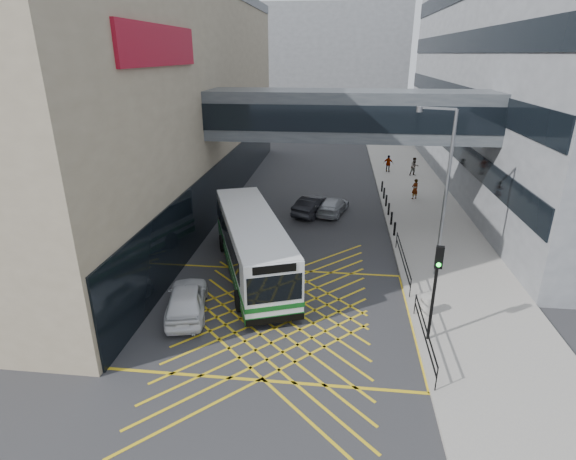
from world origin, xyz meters
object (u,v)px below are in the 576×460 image
(traffic_light, at_px, (436,280))
(litter_bin, at_px, (426,305))
(car_white, at_px, (187,299))
(car_silver, at_px, (333,205))
(car_dark, at_px, (314,205))
(street_lamp, at_px, (443,185))
(pedestrian_c, at_px, (388,164))
(pedestrian_b, at_px, (414,167))
(pedestrian_a, at_px, (415,189))
(bus, at_px, (252,243))

(traffic_light, relative_size, litter_bin, 4.83)
(car_white, relative_size, car_silver, 1.14)
(car_dark, distance_m, traffic_light, 16.62)
(street_lamp, xyz_separation_m, pedestrian_c, (-0.28, 22.26, -4.09))
(traffic_light, bearing_deg, pedestrian_b, 90.18)
(street_lamp, height_order, litter_bin, street_lamp)
(car_white, height_order, traffic_light, traffic_light)
(car_white, distance_m, litter_bin, 10.84)
(car_dark, bearing_deg, pedestrian_a, -127.57)
(car_white, bearing_deg, bus, -129.02)
(pedestrian_a, xyz_separation_m, pedestrian_c, (-1.29, 8.82, 0.01))
(bus, xyz_separation_m, car_white, (-2.18, -4.55, -0.97))
(car_dark, relative_size, pedestrian_b, 2.59)
(car_dark, bearing_deg, bus, 98.77)
(car_white, xyz_separation_m, pedestrian_c, (11.55, 27.37, 0.24))
(traffic_light, bearing_deg, pedestrian_c, 95.15)
(car_white, xyz_separation_m, pedestrian_a, (12.83, 18.56, 0.24))
(pedestrian_b, bearing_deg, pedestrian_c, 135.17)
(bus, distance_m, traffic_light, 10.20)
(car_white, bearing_deg, litter_bin, 171.52)
(traffic_light, distance_m, pedestrian_b, 27.58)
(bus, height_order, pedestrian_b, bus)
(car_silver, relative_size, pedestrian_c, 2.49)
(car_silver, distance_m, street_lamp, 11.90)
(street_lamp, relative_size, pedestrian_c, 5.21)
(car_dark, relative_size, street_lamp, 0.52)
(traffic_light, relative_size, street_lamp, 0.49)
(litter_bin, height_order, pedestrian_a, pedestrian_a)
(traffic_light, bearing_deg, car_dark, 117.11)
(car_silver, height_order, pedestrian_a, pedestrian_a)
(car_dark, xyz_separation_m, pedestrian_a, (7.89, 4.19, 0.28))
(car_white, height_order, street_lamp, street_lamp)
(bus, bearing_deg, traffic_light, -54.38)
(car_white, xyz_separation_m, street_lamp, (11.83, 5.11, 4.33))
(car_silver, relative_size, pedestrian_a, 2.51)
(bus, relative_size, pedestrian_a, 7.03)
(bus, distance_m, car_silver, 11.01)
(car_dark, relative_size, traffic_light, 1.06)
(car_white, bearing_deg, pedestrian_c, -126.24)
(litter_bin, bearing_deg, street_lamp, 76.18)
(car_silver, distance_m, pedestrian_c, 13.72)
(bus, xyz_separation_m, car_dark, (2.76, 9.81, -1.01))
(street_lamp, bearing_deg, car_silver, 139.70)
(car_white, distance_m, car_silver, 15.99)
(car_dark, height_order, pedestrian_c, pedestrian_c)
(bus, relative_size, car_white, 2.47)
(car_dark, xyz_separation_m, street_lamp, (6.89, -9.25, 4.37))
(bus, distance_m, pedestrian_c, 24.68)
(car_dark, xyz_separation_m, car_silver, (1.39, 0.33, -0.06))
(car_dark, bearing_deg, pedestrian_c, -92.47)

